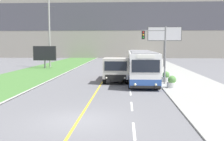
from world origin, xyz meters
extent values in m
plane|color=slate|center=(0.00, 0.00, 0.00)|extent=(300.00, 300.00, 0.00)
cube|color=gold|center=(0.00, 0.00, 0.00)|extent=(0.14, 140.00, 0.01)
cube|color=silver|center=(2.75, -1.40, 0.00)|extent=(0.12, 2.40, 0.01)
cube|color=silver|center=(2.75, 3.20, 0.00)|extent=(0.12, 2.40, 0.01)
cube|color=silver|center=(2.75, 7.80, 0.00)|extent=(0.12, 2.40, 0.01)
cube|color=silver|center=(2.75, 12.40, 0.00)|extent=(0.12, 2.40, 0.01)
cube|color=silver|center=(2.75, 17.00, 0.00)|extent=(0.12, 2.40, 0.01)
cube|color=silver|center=(2.75, 21.60, 0.00)|extent=(0.12, 2.40, 0.01)
cube|color=silver|center=(2.75, 26.20, 0.00)|extent=(0.12, 2.40, 0.01)
cube|color=silver|center=(2.75, 30.80, 0.00)|extent=(0.12, 2.40, 0.01)
cube|color=silver|center=(2.75, 35.40, 0.00)|extent=(0.12, 2.40, 0.01)
cube|color=silver|center=(2.75, 40.00, 0.00)|extent=(0.12, 2.40, 0.01)
cube|color=silver|center=(2.75, 44.60, 0.00)|extent=(0.12, 2.40, 0.01)
cube|color=gray|center=(0.00, 64.21, 10.91)|extent=(80.00, 8.00, 21.82)
cube|color=#4C4C56|center=(0.00, 60.19, 11.46)|extent=(80.00, 0.04, 7.64)
cube|color=white|center=(3.96, 11.17, 1.65)|extent=(2.55, 5.75, 2.75)
cube|color=#2D519E|center=(3.96, 11.17, 0.62)|extent=(2.57, 5.77, 0.70)
cube|color=black|center=(3.96, 11.17, 2.07)|extent=(2.58, 5.29, 0.96)
cube|color=gray|center=(3.96, 11.17, 3.07)|extent=(2.17, 5.18, 0.08)
cube|color=white|center=(3.96, 17.82, 1.65)|extent=(2.55, 5.75, 2.75)
cube|color=#2D519E|center=(3.96, 17.82, 0.62)|extent=(2.57, 5.77, 0.70)
cube|color=black|center=(3.96, 17.82, 2.07)|extent=(2.58, 5.29, 0.96)
cube|color=gray|center=(3.96, 17.82, 3.07)|extent=(2.17, 5.18, 0.08)
cube|color=#474747|center=(3.96, 14.49, 1.65)|extent=(2.35, 0.90, 2.53)
cube|color=black|center=(3.96, 8.27, 2.07)|extent=(2.25, 0.04, 1.01)
cube|color=black|center=(3.96, 8.26, 0.38)|extent=(2.50, 0.06, 0.20)
sphere|color=#F4EAB2|center=(3.13, 8.25, 0.57)|extent=(0.20, 0.20, 0.20)
sphere|color=#F4EAB2|center=(4.79, 8.25, 0.57)|extent=(0.20, 0.20, 0.20)
cube|color=white|center=(3.96, 8.27, 2.85)|extent=(1.40, 0.04, 0.28)
cylinder|color=black|center=(2.75, 9.56, 0.50)|extent=(0.28, 1.00, 1.00)
cylinder|color=black|center=(5.17, 9.56, 0.50)|extent=(0.28, 1.00, 1.00)
cylinder|color=black|center=(2.75, 13.01, 0.50)|extent=(0.28, 1.00, 1.00)
cylinder|color=black|center=(5.17, 13.01, 0.50)|extent=(0.28, 1.00, 1.00)
cylinder|color=black|center=(2.75, 18.40, 0.50)|extent=(0.28, 1.00, 1.00)
cylinder|color=black|center=(5.17, 18.40, 0.50)|extent=(0.28, 1.00, 1.00)
cube|color=black|center=(1.43, 14.71, 0.45)|extent=(1.10, 6.50, 0.20)
cube|color=beige|center=(1.43, 12.62, 1.51)|extent=(2.45, 2.33, 1.93)
cube|color=black|center=(1.43, 11.44, 1.80)|extent=(2.08, 0.04, 0.87)
cube|color=black|center=(1.43, 11.43, 0.77)|extent=(1.96, 0.06, 0.44)
sphere|color=silver|center=(0.57, 11.42, 0.70)|extent=(0.18, 0.18, 0.18)
sphere|color=silver|center=(2.29, 11.42, 0.70)|extent=(0.18, 0.18, 0.18)
cube|color=#994C19|center=(1.43, 15.99, 0.61)|extent=(2.32, 3.92, 0.12)
cube|color=#994C19|center=(0.33, 15.99, 1.19)|extent=(0.12, 3.92, 1.29)
cube|color=#994C19|center=(2.53, 15.99, 1.19)|extent=(0.12, 3.92, 1.29)
cube|color=#994C19|center=(1.43, 14.10, 1.19)|extent=(2.32, 0.12, 1.29)
cube|color=#994C19|center=(1.43, 17.89, 1.19)|extent=(2.32, 0.12, 1.29)
cube|color=#994C19|center=(1.43, 14.10, 1.95)|extent=(2.32, 0.12, 0.24)
cylinder|color=black|center=(0.30, 12.39, 0.52)|extent=(0.30, 1.04, 1.04)
cylinder|color=black|center=(2.56, 12.39, 0.52)|extent=(0.30, 1.04, 1.04)
cylinder|color=black|center=(0.30, 16.19, 0.52)|extent=(0.30, 1.04, 1.04)
cylinder|color=black|center=(2.56, 16.19, 0.52)|extent=(0.30, 1.04, 1.04)
cylinder|color=#9E9E99|center=(-10.28, 30.35, 5.62)|extent=(0.28, 0.28, 11.24)
cylinder|color=#4C4C4C|center=(-10.28, 30.35, 9.89)|extent=(1.80, 0.08, 0.08)
cylinder|color=slate|center=(6.04, 12.14, 2.74)|extent=(0.16, 0.16, 5.48)
cylinder|color=slate|center=(4.94, 12.14, 5.08)|extent=(2.20, 0.10, 0.10)
cube|color=black|center=(3.98, 12.14, 4.68)|extent=(0.28, 0.24, 0.80)
sphere|color=red|center=(3.98, 12.01, 4.92)|extent=(0.14, 0.14, 0.14)
sphere|color=orange|center=(3.98, 12.01, 4.68)|extent=(0.14, 0.14, 0.14)
sphere|color=green|center=(3.98, 12.01, 4.44)|extent=(0.14, 0.14, 0.14)
cylinder|color=#59595B|center=(8.78, 31.66, 2.23)|extent=(0.24, 0.24, 4.47)
cube|color=#333333|center=(8.78, 31.66, 5.55)|extent=(5.60, 0.20, 2.32)
cube|color=silver|center=(8.78, 31.55, 5.55)|extent=(5.44, 0.02, 2.16)
cylinder|color=#59595B|center=(-10.46, 28.13, 0.67)|extent=(0.24, 0.24, 1.34)
cube|color=#333333|center=(-10.46, 28.13, 2.41)|extent=(3.67, 0.20, 2.29)
cube|color=black|center=(-10.46, 28.02, 2.41)|extent=(3.51, 0.02, 2.13)
cylinder|color=silver|center=(6.36, 9.94, 0.30)|extent=(0.88, 0.88, 0.44)
sphere|color=#518442|center=(6.36, 9.94, 0.77)|extent=(0.70, 0.70, 0.70)
cylinder|color=silver|center=(6.39, 13.57, 0.30)|extent=(0.86, 0.86, 0.45)
sphere|color=#518442|center=(6.39, 13.57, 0.76)|extent=(0.69, 0.69, 0.69)
camera|label=1|loc=(2.38, -12.67, 3.79)|focal=42.00mm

